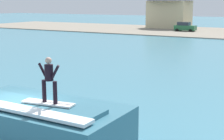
% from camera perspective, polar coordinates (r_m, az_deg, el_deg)
% --- Properties ---
extents(ground_plane, '(260.00, 260.00, 0.00)m').
position_cam_1_polar(ground_plane, '(14.84, -15.27, -10.75)').
color(ground_plane, teal).
extents(wave_crest, '(6.86, 3.50, 1.68)m').
position_cam_1_polar(wave_crest, '(14.06, -11.73, -8.38)').
color(wave_crest, '#366D81').
rests_on(wave_crest, ground_plane).
extents(surfboard, '(2.13, 0.82, 0.06)m').
position_cam_1_polar(surfboard, '(13.24, -10.50, -5.37)').
color(surfboard, white).
rests_on(surfboard, wave_crest).
extents(surfer, '(0.99, 0.32, 1.72)m').
position_cam_1_polar(surfer, '(12.90, -10.35, -1.24)').
color(surfer, black).
rests_on(surfer, surfboard).
extents(car_near_shore, '(3.96, 2.10, 1.86)m').
position_cam_1_polar(car_near_shore, '(67.16, 11.96, 6.98)').
color(car_near_shore, '#23663D').
rests_on(car_near_shore, ground_plane).
extents(house_with_chimney, '(10.19, 10.19, 8.30)m').
position_cam_1_polar(house_with_chimney, '(75.56, 9.51, 10.29)').
color(house_with_chimney, beige).
rests_on(house_with_chimney, ground_plane).
extents(tree_short_bushy, '(2.43, 2.43, 6.92)m').
position_cam_1_polar(tree_short_bushy, '(77.04, 11.50, 10.84)').
color(tree_short_bushy, brown).
rests_on(tree_short_bushy, ground_plane).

